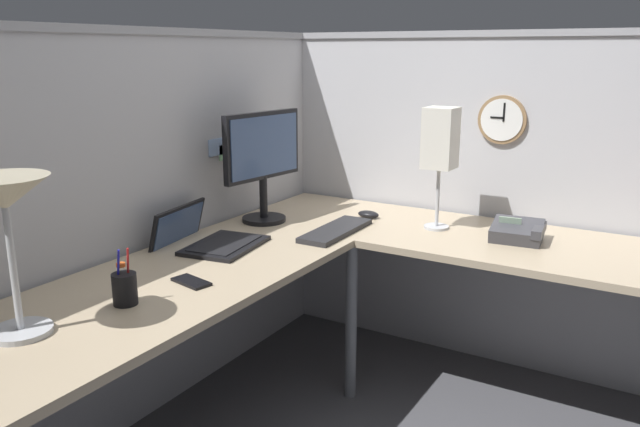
# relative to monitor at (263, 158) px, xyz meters

# --- Properties ---
(ground_plane) EXTENTS (6.80, 6.80, 0.00)m
(ground_plane) POSITION_rel_monitor_xyz_m (-0.20, -0.64, -1.02)
(ground_plane) COLOR #47474C
(cubicle_wall_back) EXTENTS (2.57, 0.12, 1.58)m
(cubicle_wall_back) POSITION_rel_monitor_xyz_m (-0.56, 0.23, -0.23)
(cubicle_wall_back) COLOR #B2B2B7
(cubicle_wall_back) RESTS_ON ground
(cubicle_wall_right) EXTENTS (0.12, 2.37, 1.58)m
(cubicle_wall_right) POSITION_rel_monitor_xyz_m (0.67, -0.90, -0.23)
(cubicle_wall_right) COLOR #B2B2B7
(cubicle_wall_right) RESTS_ON ground
(desk) EXTENTS (2.35, 2.15, 0.73)m
(desk) POSITION_rel_monitor_xyz_m (-0.34, -0.69, -0.39)
(desk) COLOR tan
(desk) RESTS_ON ground
(monitor) EXTENTS (0.46, 0.20, 0.50)m
(monitor) POSITION_rel_monitor_xyz_m (0.00, 0.00, 0.00)
(monitor) COLOR black
(monitor) RESTS_ON desk
(laptop) EXTENTS (0.39, 0.43, 0.22)m
(laptop) POSITION_rel_monitor_xyz_m (-0.42, -0.00, -0.27)
(laptop) COLOR black
(laptop) RESTS_ON desk
(keyboard) EXTENTS (0.43, 0.15, 0.02)m
(keyboard) POSITION_rel_monitor_xyz_m (-0.00, -0.38, -0.28)
(keyboard) COLOR #232326
(keyboard) RESTS_ON desk
(computer_mouse) EXTENTS (0.06, 0.10, 0.03)m
(computer_mouse) POSITION_rel_monitor_xyz_m (0.30, -0.38, -0.28)
(computer_mouse) COLOR black
(computer_mouse) RESTS_ON desk
(desk_lamp_dome) EXTENTS (0.24, 0.24, 0.44)m
(desk_lamp_dome) POSITION_rel_monitor_xyz_m (-1.32, -0.12, 0.07)
(desk_lamp_dome) COLOR #B7BABF
(desk_lamp_dome) RESTS_ON desk
(pen_cup) EXTENTS (0.08, 0.08, 0.18)m
(pen_cup) POSITION_rel_monitor_xyz_m (-1.02, -0.21, -0.24)
(pen_cup) COLOR black
(pen_cup) RESTS_ON desk
(cell_phone) EXTENTS (0.10, 0.15, 0.01)m
(cell_phone) POSITION_rel_monitor_xyz_m (-0.78, -0.26, -0.29)
(cell_phone) COLOR black
(cell_phone) RESTS_ON desk
(office_phone) EXTENTS (0.21, 0.22, 0.11)m
(office_phone) POSITION_rel_monitor_xyz_m (0.28, -1.08, -0.26)
(office_phone) COLOR #38383D
(office_phone) RESTS_ON desk
(desk_lamp_paper) EXTENTS (0.13, 0.13, 0.53)m
(desk_lamp_paper) POSITION_rel_monitor_xyz_m (0.29, -0.72, 0.09)
(desk_lamp_paper) COLOR #B7BABF
(desk_lamp_paper) RESTS_ON desk
(wall_clock) EXTENTS (0.04, 0.22, 0.22)m
(wall_clock) POSITION_rel_monitor_xyz_m (0.62, -0.89, 0.16)
(wall_clock) COLOR olive
(pinned_note_leftmost) EXTENTS (0.09, 0.00, 0.07)m
(pinned_note_leftmost) POSITION_rel_monitor_xyz_m (-0.04, 0.18, 0.02)
(pinned_note_leftmost) COLOR #8CCC99
(pinned_note_middle) EXTENTS (0.10, 0.00, 0.08)m
(pinned_note_middle) POSITION_rel_monitor_xyz_m (-0.10, 0.18, 0.05)
(pinned_note_middle) COLOR #99B7E5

